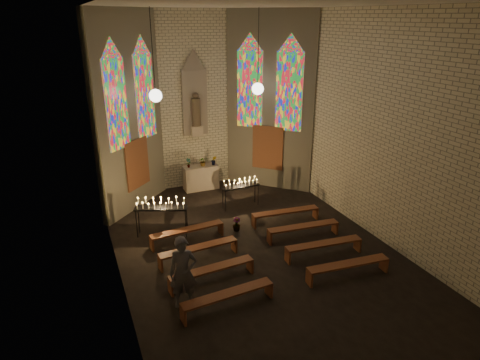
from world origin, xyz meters
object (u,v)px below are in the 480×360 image
altar (201,177)px  visitor (183,273)px  votive_stand_right (241,184)px  aisle_flower_pot (237,224)px  votive_stand_left (161,205)px

altar → visitor: (-2.69, -7.16, 0.44)m
votive_stand_right → visitor: bearing=-128.8°
aisle_flower_pot → votive_stand_left: bearing=164.9°
votive_stand_left → visitor: bearing=-72.6°
aisle_flower_pot → votive_stand_left: size_ratio=0.27×
altar → aisle_flower_pot: size_ratio=3.00×
aisle_flower_pot → votive_stand_right: bearing=63.4°
altar → visitor: visitor is taller
altar → aisle_flower_pot: bearing=-90.4°
votive_stand_left → visitor: visitor is taller
altar → visitor: 7.67m
votive_stand_left → votive_stand_right: 3.39m
aisle_flower_pot → altar: bearing=89.6°
aisle_flower_pot → votive_stand_right: votive_stand_right is taller
votive_stand_right → votive_stand_left: bearing=-164.5°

